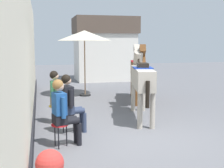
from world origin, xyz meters
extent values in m
plane|color=slate|center=(0.00, 3.00, 0.00)|extent=(40.00, 40.00, 0.00)
cube|color=beige|center=(-2.55, 1.50, 1.70)|extent=(0.30, 14.00, 3.40)
cube|color=black|center=(-2.53, 1.50, 0.18)|extent=(0.34, 14.00, 0.36)
cube|color=silver|center=(1.40, 10.47, 1.30)|extent=(3.20, 2.40, 2.60)
cube|color=brown|center=(1.40, 10.47, 3.05)|extent=(3.40, 2.60, 0.90)
cylinder|color=red|center=(-1.84, -0.28, 0.46)|extent=(0.34, 0.34, 0.03)
cylinder|color=black|center=(-1.70, -0.24, 0.22)|extent=(0.02, 0.02, 0.45)
cylinder|color=black|center=(-1.94, -0.18, 0.22)|extent=(0.02, 0.02, 0.45)
cylinder|color=black|center=(-1.88, -0.41, 0.22)|extent=(0.02, 0.02, 0.45)
cube|color=black|center=(-1.84, -0.28, 0.58)|extent=(0.31, 0.37, 0.20)
cube|color=#1E4C8C|center=(-1.84, -0.28, 0.90)|extent=(0.30, 0.38, 0.44)
sphere|color=tan|center=(-1.84, -0.28, 1.25)|extent=(0.20, 0.20, 0.20)
sphere|color=olive|center=(-1.86, -0.28, 1.28)|extent=(0.22, 0.22, 0.22)
cylinder|color=black|center=(-1.68, -0.15, 0.53)|extent=(0.40, 0.22, 0.13)
cylinder|color=black|center=(-1.49, -0.11, 0.23)|extent=(0.11, 0.11, 0.46)
cylinder|color=black|center=(-1.64, -0.31, 0.53)|extent=(0.40, 0.22, 0.13)
cylinder|color=black|center=(-1.45, -0.26, 0.23)|extent=(0.11, 0.11, 0.46)
cylinder|color=#1E4C8C|center=(-1.87, -0.08, 0.85)|extent=(0.09, 0.09, 0.42)
cylinder|color=#1E4C8C|center=(-1.77, -0.47, 0.85)|extent=(0.09, 0.09, 0.42)
cylinder|color=black|center=(-1.60, 0.61, 0.46)|extent=(0.34, 0.34, 0.03)
cylinder|color=black|center=(-1.47, 0.64, 0.22)|extent=(0.02, 0.02, 0.45)
cylinder|color=black|center=(-1.70, 0.71, 0.22)|extent=(0.02, 0.02, 0.45)
cylinder|color=black|center=(-1.64, 0.47, 0.22)|extent=(0.02, 0.02, 0.45)
cube|color=#2D3851|center=(-1.60, 0.61, 0.58)|extent=(0.31, 0.37, 0.20)
cube|color=black|center=(-1.60, 0.61, 0.90)|extent=(0.29, 0.38, 0.44)
sphere|color=tan|center=(-1.60, 0.61, 1.25)|extent=(0.20, 0.20, 0.20)
sphere|color=black|center=(-1.62, 0.60, 1.28)|extent=(0.22, 0.22, 0.22)
cylinder|color=#2D3851|center=(-1.44, 0.73, 0.53)|extent=(0.40, 0.22, 0.13)
cylinder|color=#2D3851|center=(-1.25, 0.77, 0.23)|extent=(0.11, 0.11, 0.46)
cylinder|color=#2D3851|center=(-1.40, 0.57, 0.53)|extent=(0.40, 0.22, 0.13)
cylinder|color=#2D3851|center=(-1.22, 0.62, 0.23)|extent=(0.11, 0.11, 0.46)
cylinder|color=black|center=(-1.63, 0.81, 0.85)|extent=(0.09, 0.09, 0.42)
cylinder|color=black|center=(-1.54, 0.42, 0.85)|extent=(0.09, 0.09, 0.42)
cylinder|color=gold|center=(-1.83, 1.59, 0.46)|extent=(0.34, 0.34, 0.03)
cylinder|color=black|center=(-1.69, 1.59, 0.22)|extent=(0.02, 0.02, 0.45)
cylinder|color=black|center=(-1.90, 1.70, 0.22)|extent=(0.02, 0.02, 0.45)
cylinder|color=black|center=(-1.89, 1.46, 0.22)|extent=(0.02, 0.02, 0.45)
cube|color=brown|center=(-1.83, 1.59, 0.58)|extent=(0.26, 0.33, 0.20)
cube|color=#337247|center=(-1.83, 1.59, 0.90)|extent=(0.24, 0.35, 0.44)
sphere|color=tan|center=(-1.83, 1.59, 1.25)|extent=(0.20, 0.20, 0.20)
sphere|color=black|center=(-1.85, 1.59, 1.28)|extent=(0.22, 0.22, 0.22)
cylinder|color=brown|center=(-1.64, 1.68, 0.53)|extent=(0.39, 0.15, 0.13)
cylinder|color=brown|center=(-1.45, 1.68, 0.23)|extent=(0.11, 0.11, 0.46)
cylinder|color=brown|center=(-1.63, 1.52, 0.53)|extent=(0.39, 0.15, 0.13)
cylinder|color=brown|center=(-1.44, 1.52, 0.23)|extent=(0.11, 0.11, 0.46)
cylinder|color=#337247|center=(-1.82, 1.79, 0.85)|extent=(0.09, 0.09, 0.42)
cylinder|color=#337247|center=(-1.80, 1.39, 0.85)|extent=(0.09, 0.09, 0.42)
cube|color=#B2A899|center=(0.52, 1.50, 1.16)|extent=(0.91, 2.24, 0.52)
cylinder|color=#B2A899|center=(0.59, 2.49, 0.45)|extent=(0.13, 0.13, 0.90)
cylinder|color=#B2A899|center=(0.89, 2.42, 0.45)|extent=(0.13, 0.13, 0.90)
cylinder|color=#B2A899|center=(0.16, 0.60, 0.45)|extent=(0.13, 0.13, 0.90)
cylinder|color=#B2A899|center=(0.46, 0.53, 0.45)|extent=(0.13, 0.13, 0.90)
cylinder|color=#B2A899|center=(0.79, 2.67, 1.55)|extent=(0.41, 0.68, 0.73)
cube|color=#B2A899|center=(0.86, 3.00, 1.86)|extent=(0.29, 0.55, 0.40)
cube|color=black|center=(0.78, 2.65, 1.69)|extent=(0.18, 0.62, 0.48)
cylinder|color=black|center=(0.27, 0.39, 0.89)|extent=(0.12, 0.12, 0.65)
cube|color=navy|center=(0.50, 1.40, 1.44)|extent=(0.62, 0.70, 0.03)
cube|color=black|center=(0.50, 1.40, 1.51)|extent=(0.37, 0.49, 0.12)
cube|color=brown|center=(1.28, 4.09, 1.16)|extent=(0.96, 2.24, 0.52)
cylinder|color=brown|center=(1.19, 3.10, 0.45)|extent=(0.13, 0.13, 0.90)
cylinder|color=brown|center=(0.89, 3.18, 0.45)|extent=(0.13, 0.13, 0.90)
cylinder|color=brown|center=(1.66, 4.98, 0.45)|extent=(0.13, 0.13, 0.90)
cylinder|color=brown|center=(1.36, 5.06, 0.45)|extent=(0.13, 0.13, 0.90)
cylinder|color=brown|center=(0.98, 2.93, 1.55)|extent=(0.43, 0.68, 0.73)
cube|color=brown|center=(0.90, 2.59, 1.86)|extent=(0.30, 0.56, 0.40)
cube|color=black|center=(0.99, 2.94, 1.69)|extent=(0.19, 0.62, 0.48)
cylinder|color=black|center=(1.56, 5.19, 0.89)|extent=(0.12, 0.12, 0.65)
cube|color=red|center=(1.30, 4.19, 1.44)|extent=(0.63, 0.70, 0.03)
cube|color=black|center=(1.30, 4.19, 1.51)|extent=(0.38, 0.50, 0.12)
sphere|color=red|center=(-2.11, -2.18, 0.44)|extent=(0.40, 0.40, 0.40)
cylinder|color=black|center=(-0.46, 5.53, 0.03)|extent=(0.44, 0.44, 0.06)
cylinder|color=olive|center=(-0.46, 5.53, 1.10)|extent=(0.04, 0.04, 2.20)
cone|color=beige|center=(-0.46, 5.53, 2.38)|extent=(2.10, 2.10, 0.40)
cube|color=black|center=(-1.52, 2.79, 0.10)|extent=(0.25, 0.30, 0.20)
camera|label=1|loc=(-2.20, -6.26, 2.11)|focal=48.31mm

